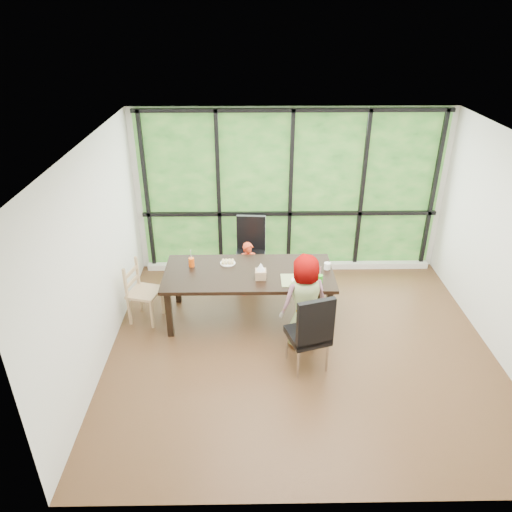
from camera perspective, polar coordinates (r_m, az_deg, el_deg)
name	(u,v)px	position (r m, az deg, el deg)	size (l,w,h in m)	color
ground	(300,347)	(6.50, 5.27, -10.72)	(5.00, 5.00, 0.00)	black
back_wall	(290,192)	(7.81, 4.09, 7.60)	(5.00, 5.00, 0.00)	silver
foliage_backdrop	(290,193)	(7.79, 4.10, 7.55)	(4.80, 0.02, 2.65)	#1B4A1B
window_mullions	(290,193)	(7.76, 4.12, 7.44)	(4.80, 0.06, 2.65)	black
window_sill	(288,266)	(8.26, 3.84, -1.14)	(4.80, 0.12, 0.10)	silver
dining_table	(249,295)	(6.83, -0.85, -4.63)	(2.34, 1.05, 0.75)	black
chair_window_leather	(250,252)	(7.63, -0.68, 0.50)	(0.46, 0.46, 1.08)	black
chair_interior_leather	(308,330)	(5.90, 6.20, -8.74)	(0.46, 0.46, 1.08)	black
chair_end_beech	(144,292)	(6.92, -13.13, -4.22)	(0.42, 0.40, 0.90)	#A07E5B
child_toddler	(249,269)	(7.34, -0.87, -1.57)	(0.32, 0.21, 0.88)	red
child_older	(303,301)	(6.22, 5.56, -5.33)	(0.63, 0.41, 1.30)	slate
placemat	(299,280)	(6.46, 5.09, -2.90)	(0.47, 0.34, 0.01)	tan
plate_far	(228,263)	(6.85, -3.38, -0.85)	(0.22, 0.22, 0.01)	white
plate_near	(299,280)	(6.45, 5.17, -2.88)	(0.22, 0.22, 0.01)	white
orange_cup	(191,262)	(6.81, -7.69, -0.73)	(0.08, 0.08, 0.13)	#E9510E
green_cup	(320,279)	(6.40, 7.60, -2.75)	(0.08, 0.08, 0.12)	green
white_mug	(327,266)	(6.76, 8.48, -1.18)	(0.09, 0.09, 0.09)	white
tissue_box	(261,274)	(6.45, 0.56, -2.19)	(0.15, 0.15, 0.13)	tan
crepe_rolls_far	(228,262)	(6.84, -3.38, -0.66)	(0.20, 0.12, 0.04)	tan
crepe_rolls_near	(299,279)	(6.44, 5.18, -2.69)	(0.15, 0.12, 0.04)	tan
straw_white	(191,256)	(6.76, -7.74, 0.04)	(0.01, 0.01, 0.20)	white
straw_pink	(320,273)	(6.35, 7.65, -1.97)	(0.01, 0.01, 0.20)	pink
tissue	(261,267)	(6.39, 0.57, -1.27)	(0.12, 0.12, 0.11)	white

